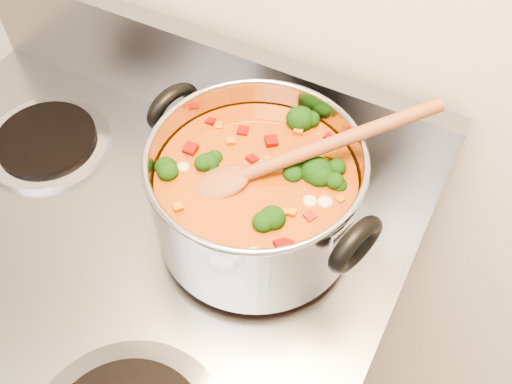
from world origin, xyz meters
TOP-DOWN VIEW (x-y plane):
  - electric_range at (0.06, 1.16)m, footprint 0.75×0.68m
  - stockpot at (0.24, 1.31)m, footprint 0.32×0.26m
  - wooden_spoon at (0.25, 1.33)m, footprint 0.25×0.23m
  - cooktop_crumbs at (0.27, 1.32)m, footprint 0.36×0.23m

SIDE VIEW (x-z plane):
  - electric_range at x=0.06m, z-range -0.07..1.01m
  - cooktop_crumbs at x=0.27m, z-range 0.92..0.93m
  - stockpot at x=0.24m, z-range 0.93..1.08m
  - wooden_spoon at x=0.25m, z-range 1.01..1.10m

